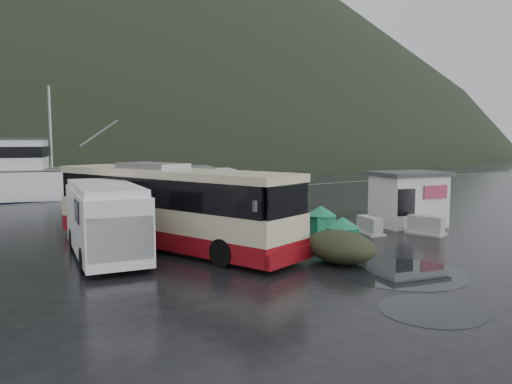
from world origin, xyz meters
TOP-DOWN VIEW (x-y plane):
  - ground at (0.00, 0.00)m, footprint 160.00×160.00m
  - quay_edge at (0.00, 20.00)m, footprint 160.00×0.60m
  - coach_bus at (-2.79, 2.34)m, footprint 6.08×12.08m
  - white_van at (-5.46, 2.02)m, footprint 3.31×6.70m
  - waste_bin_left at (3.59, 0.46)m, footprint 1.12×1.12m
  - waste_bin_right at (2.21, -2.22)m, footprint 1.19×1.19m
  - dome_tent at (0.82, -3.47)m, footprint 2.12×2.89m
  - ticket_kiosk at (8.91, -0.06)m, footprint 3.94×3.33m
  - jersey_barrier_a at (7.67, -1.99)m, footprint 1.16×1.80m
  - jersey_barrier_b at (5.72, -0.45)m, footprint 1.19×1.71m
  - fishing_trawler at (1.67, 27.36)m, footprint 25.51×13.66m
  - puddles at (3.02, -3.78)m, footprint 13.20×15.13m

SIDE VIEW (x-z plane):
  - ground at x=0.00m, z-range 0.00..0.00m
  - quay_edge at x=0.00m, z-range -0.75..0.75m
  - coach_bus at x=-2.79m, z-range -1.66..1.66m
  - white_van at x=-5.46m, z-range -1.34..1.34m
  - waste_bin_left at x=3.59m, z-range -0.67..0.67m
  - waste_bin_right at x=2.21m, z-range -0.65..0.65m
  - dome_tent at x=0.82m, z-range -0.55..0.55m
  - ticket_kiosk at x=8.91m, z-range -1.34..1.34m
  - jersey_barrier_a at x=7.67m, z-range -0.42..0.42m
  - jersey_barrier_b at x=5.72m, z-range -0.39..0.39m
  - fishing_trawler at x=1.67m, z-range -5.02..5.02m
  - puddles at x=3.02m, z-range 0.00..0.01m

